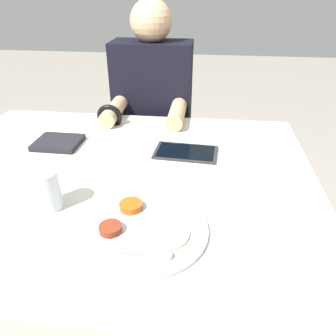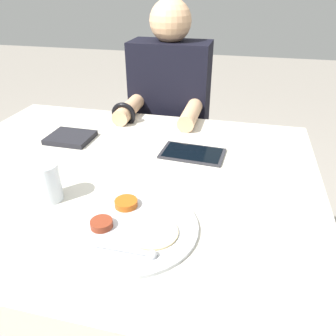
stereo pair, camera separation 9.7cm
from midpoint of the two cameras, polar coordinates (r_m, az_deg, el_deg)
ground_plane at (r=1.60m, az=-9.11°, el=-25.22°), size 12.00×12.00×0.00m
dining_table at (r=1.31m, az=-10.47°, el=-15.62°), size 1.30×1.06×0.76m
thali_tray at (r=0.83m, az=-7.95°, el=-10.53°), size 0.33×0.33×0.03m
red_notebook at (r=1.32m, az=-20.60°, el=4.06°), size 0.17×0.14×0.02m
tablet_device at (r=1.18m, az=0.76°, el=2.70°), size 0.23×0.15×0.01m
person_diner at (r=1.74m, az=-4.14°, el=5.54°), size 0.39×0.45×1.24m
drinking_glass at (r=0.95m, az=-23.16°, el=-3.63°), size 0.07×0.07×0.11m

